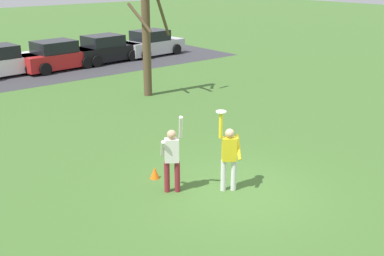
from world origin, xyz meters
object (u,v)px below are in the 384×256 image
(person_defender, at_px, (172,156))
(parked_car_silver, at_px, (152,44))
(field_cone_orange, at_px, (155,173))
(person_catcher, at_px, (229,154))
(bare_tree_tall, at_px, (147,26))
(frisbee_disc, at_px, (221,112))
(parked_car_black, at_px, (105,50))
(parked_car_red, at_px, (57,56))

(person_defender, xyz_separation_m, parked_car_silver, (10.76, 16.21, -0.25))
(person_defender, relative_size, field_cone_orange, 6.39)
(person_catcher, bearing_deg, parked_car_silver, -83.10)
(person_catcher, bearing_deg, bare_tree_tall, -76.39)
(parked_car_silver, height_order, bare_tree_tall, bare_tree_tall)
(frisbee_disc, relative_size, parked_car_silver, 0.06)
(frisbee_disc, xyz_separation_m, parked_car_silver, (9.80, 16.92, -1.37))
(frisbee_disc, bearing_deg, bare_tree_tall, 65.99)
(parked_car_black, bearing_deg, frisbee_disc, -115.84)
(person_catcher, relative_size, parked_car_silver, 0.49)
(person_defender, height_order, parked_car_red, person_defender)
(parked_car_silver, relative_size, bare_tree_tall, 0.64)
(frisbee_disc, distance_m, field_cone_orange, 2.67)
(person_defender, xyz_separation_m, parked_car_black, (7.34, 16.10, -0.25))
(parked_car_black, relative_size, bare_tree_tall, 0.64)
(person_defender, distance_m, parked_car_silver, 19.46)
(field_cone_orange, bearing_deg, frisbee_disc, -62.59)
(parked_car_silver, height_order, field_cone_orange, parked_car_silver)
(person_defender, distance_m, field_cone_orange, 1.24)
(frisbee_disc, bearing_deg, parked_car_black, 69.24)
(person_defender, height_order, bare_tree_tall, bare_tree_tall)
(person_catcher, xyz_separation_m, frisbee_disc, (-0.18, 0.13, 1.11))
(bare_tree_tall, bearing_deg, person_catcher, -112.71)
(frisbee_disc, xyz_separation_m, parked_car_red, (3.25, 16.60, -1.37))
(person_defender, xyz_separation_m, bare_tree_tall, (4.89, 8.10, 2.06))
(bare_tree_tall, bearing_deg, parked_car_silver, 54.09)
(field_cone_orange, bearing_deg, bare_tree_tall, 56.34)
(person_defender, distance_m, parked_car_black, 17.70)
(person_catcher, relative_size, parked_car_black, 0.49)
(frisbee_disc, bearing_deg, parked_car_silver, 59.92)
(parked_car_red, bearing_deg, person_catcher, -105.48)
(person_catcher, bearing_deg, parked_car_red, -64.08)
(parked_car_black, bearing_deg, parked_car_red, 178.82)
(person_catcher, relative_size, person_defender, 1.02)
(field_cone_orange, bearing_deg, person_catcher, -59.80)
(person_defender, distance_m, frisbee_disc, 1.64)
(frisbee_disc, distance_m, parked_car_black, 18.03)
(field_cone_orange, bearing_deg, parked_car_black, 64.54)
(person_defender, relative_size, parked_car_red, 0.48)
(person_catcher, distance_m, person_defender, 1.42)
(parked_car_silver, distance_m, field_cone_orange, 18.63)
(person_catcher, relative_size, parked_car_red, 0.49)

